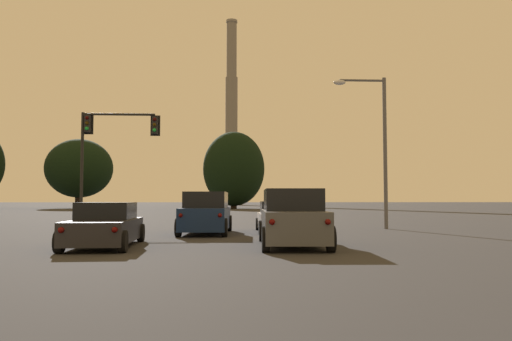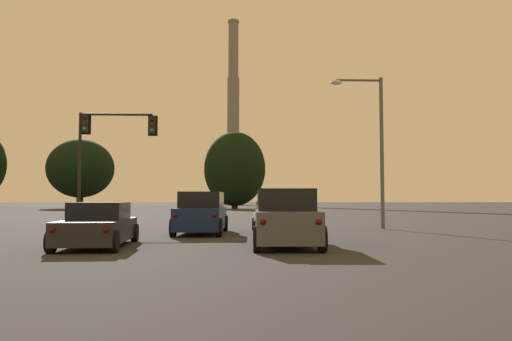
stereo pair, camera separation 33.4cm
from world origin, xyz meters
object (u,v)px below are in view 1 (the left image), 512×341
object	(u,v)px
traffic_light_overhead_left	(107,140)
suv_center_lane_front	(206,214)
hatchback_right_lane_front	(277,218)
sedan_left_lane_second	(106,226)
suv_right_lane_second	(292,218)
smokestack	(231,132)
street_lamp	(377,135)

from	to	relation	value
traffic_light_overhead_left	suv_center_lane_front	bearing A→B (deg)	-50.57
hatchback_right_lane_front	sedan_left_lane_second	distance (m)	9.29
suv_right_lane_second	sedan_left_lane_second	bearing A→B (deg)	-178.73
traffic_light_overhead_left	suv_right_lane_second	bearing A→B (deg)	-55.56
smokestack	suv_center_lane_front	bearing A→B (deg)	-90.62
street_lamp	suv_right_lane_second	bearing A→B (deg)	-121.22
sedan_left_lane_second	street_lamp	distance (m)	15.45
traffic_light_overhead_left	smokestack	xyz separation A→B (m)	(7.63, 114.40, 16.21)
suv_right_lane_second	traffic_light_overhead_left	bearing A→B (deg)	126.58
sedan_left_lane_second	suv_center_lane_front	bearing A→B (deg)	61.22
suv_right_lane_second	traffic_light_overhead_left	distance (m)	17.17
suv_center_lane_front	suv_right_lane_second	xyz separation A→B (m)	(3.11, -6.06, 0.00)
street_lamp	smokestack	xyz separation A→B (m)	(-7.40, 118.84, 16.43)
smokestack	hatchback_right_lane_front	bearing A→B (deg)	-89.08
suv_right_lane_second	smokestack	bearing A→B (deg)	92.93
traffic_light_overhead_left	smokestack	distance (m)	115.79
suv_center_lane_front	sedan_left_lane_second	bearing A→B (deg)	-113.59
hatchback_right_lane_front	suv_right_lane_second	bearing A→B (deg)	-90.62
sedan_left_lane_second	street_lamp	bearing A→B (deg)	35.72
suv_right_lane_second	street_lamp	world-z (taller)	street_lamp
street_lamp	smokestack	distance (m)	120.20
suv_center_lane_front	traffic_light_overhead_left	world-z (taller)	traffic_light_overhead_left
sedan_left_lane_second	suv_right_lane_second	bearing A→B (deg)	-3.33
hatchback_right_lane_front	suv_center_lane_front	distance (m)	3.41
suv_right_lane_second	traffic_light_overhead_left	size ratio (longest dim) A/B	0.74
sedan_left_lane_second	street_lamp	world-z (taller)	street_lamp
suv_right_lane_second	street_lamp	size ratio (longest dim) A/B	0.63
suv_right_lane_second	street_lamp	bearing A→B (deg)	60.92
traffic_light_overhead_left	sedan_left_lane_second	bearing A→B (deg)	-76.19
traffic_light_overhead_left	street_lamp	bearing A→B (deg)	-16.48
sedan_left_lane_second	suv_right_lane_second	world-z (taller)	suv_right_lane_second
suv_right_lane_second	traffic_light_overhead_left	world-z (taller)	traffic_light_overhead_left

